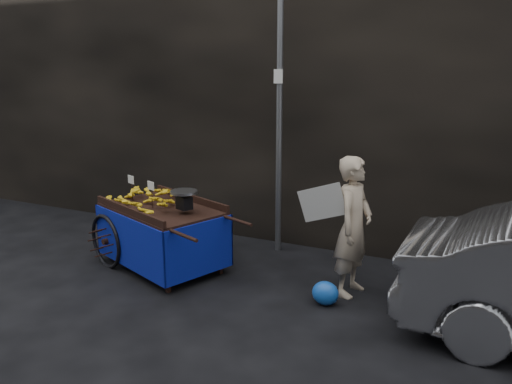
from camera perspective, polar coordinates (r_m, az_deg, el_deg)
The scene contains 6 objects.
ground at distance 6.18m, azimuth -4.86°, elevation -9.97°, with size 80.00×80.00×0.00m, color black.
building_wall at distance 7.87m, azimuth 7.14°, elevation 13.84°, with size 13.50×2.00×5.00m.
street_pole at distance 6.70m, azimuth 2.69°, elevation 9.71°, with size 0.12×0.10×4.00m.
banana_cart at distance 6.45m, azimuth -10.98°, elevation -2.33°, with size 2.34×1.66×1.17m.
vendor at distance 5.66m, azimuth 11.05°, elevation -3.88°, with size 0.85×0.63×1.58m.
plastic_bag at distance 5.56m, azimuth 7.93°, elevation -11.38°, with size 0.29×0.24×0.26m, color blue.
Camera 1 is at (2.87, -4.87, 2.50)m, focal length 35.00 mm.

